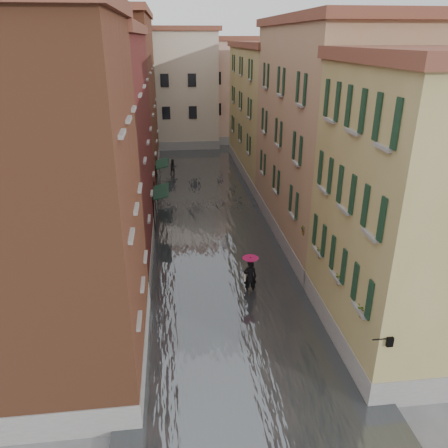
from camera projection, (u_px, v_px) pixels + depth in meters
ground at (234, 319)px, 20.71m from camera, size 120.00×120.00×0.00m
floodwater at (209, 215)px, 32.53m from camera, size 10.00×60.00×0.20m
building_left_near at (49, 214)px, 15.55m from camera, size 6.00×8.00×13.00m
building_left_mid at (96, 149)px, 25.69m from camera, size 6.00×14.00×12.50m
building_left_far at (120, 102)px, 39.09m from camera, size 6.00×16.00×14.00m
building_right_near at (416, 216)px, 17.39m from camera, size 6.00×8.00×11.50m
building_right_mid at (326, 139)px, 27.14m from camera, size 6.00×14.00×13.00m
building_right_far at (272, 113)px, 41.13m from camera, size 6.00×16.00×11.50m
building_end_cream at (165, 90)px, 52.51m from camera, size 12.00×9.00×13.00m
building_end_pink at (237, 92)px, 55.53m from camera, size 10.00×9.00×12.00m
awning_near at (160, 192)px, 30.13m from camera, size 1.09×3.05×2.80m
awning_far at (161, 164)px, 36.77m from camera, size 1.09×2.93×2.80m
wall_lantern at (389, 341)px, 14.52m from camera, size 0.71×0.22×0.35m
window_planters at (331, 258)px, 18.95m from camera, size 0.59×8.12×0.84m
pedestrian_main at (250, 273)px, 22.37m from camera, size 0.86×0.86×2.06m
pedestrian_far at (173, 167)px, 42.11m from camera, size 0.88×0.75×1.56m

